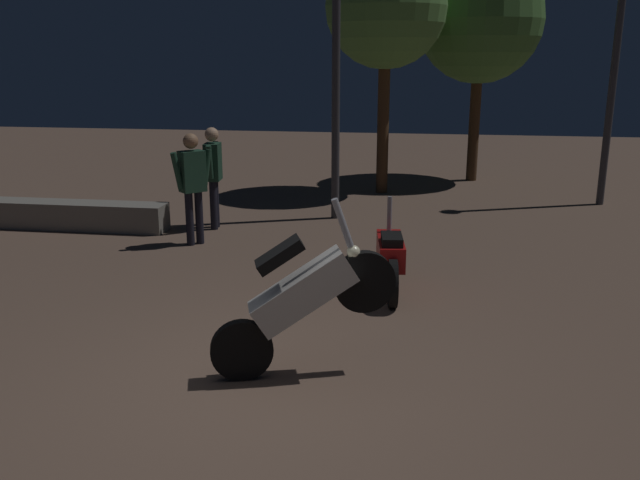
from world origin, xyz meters
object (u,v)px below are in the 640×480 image
Objects in this scene: motorcycle_red_parked_left at (390,257)px; streetlamp_near at (336,11)px; person_rider_beside at (193,179)px; person_bystander_far at (213,169)px; streetlamp_far at (620,18)px; motorcycle_white_foreground at (302,298)px.

motorcycle_red_parked_left is 4.96m from streetlamp_near.
person_bystander_far is at bearing 134.88° from person_rider_beside.
motorcycle_red_parked_left is 0.99× the size of person_bystander_far.
streetlamp_far reaches higher than person_rider_beside.
motorcycle_white_foreground is 4.74m from person_rider_beside.
person_rider_beside is at bearing 102.62° from motorcycle_white_foreground.
streetlamp_near is 5.28m from streetlamp_far.
motorcycle_red_parked_left is at bearing 56.96° from motorcycle_white_foreground.
streetlamp_far is at bearing 75.08° from person_rider_beside.
motorcycle_white_foreground is at bearing -85.29° from streetlamp_near.
person_rider_beside reaches higher than motorcycle_red_parked_left.
person_bystander_far is (-2.39, 5.10, 0.25)m from motorcycle_white_foreground.
streetlamp_near is (-0.50, 6.13, 2.76)m from motorcycle_white_foreground.
person_bystander_far reaches higher than motorcycle_white_foreground.
streetlamp_far is (6.82, 2.93, 2.45)m from person_bystander_far.
streetlamp_near reaches higher than person_rider_beside.
motorcycle_white_foreground is 0.96× the size of person_rider_beside.
person_rider_beside is 8.25m from streetlamp_far.
person_rider_beside is 0.30× the size of streetlamp_near.
motorcycle_white_foreground is 0.98× the size of motorcycle_red_parked_left.
motorcycle_white_foreground is 6.74m from streetlamp_near.
motorcycle_white_foreground is 2.51m from motorcycle_red_parked_left.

